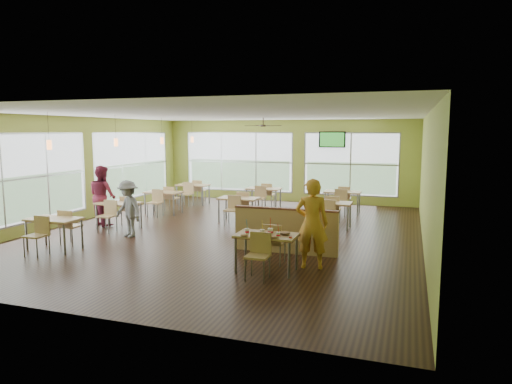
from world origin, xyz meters
TOP-DOWN VIEW (x-y plane):
  - room at (0.00, 0.00)m, footprint 12.00×12.04m
  - window_bays at (-2.65, 3.08)m, footprint 9.24×10.24m
  - main_table at (2.00, -3.00)m, footprint 1.22×1.52m
  - half_wall_divider at (2.00, -1.55)m, footprint 2.40×0.14m
  - dining_tables at (-1.05, 1.71)m, footprint 6.92×8.72m
  - pendant_lights at (-3.20, 0.68)m, footprint 0.11×7.31m
  - ceiling_fan at (-0.00, 3.00)m, footprint 1.25×1.25m
  - tv_backwall at (1.80, 5.90)m, footprint 1.00×0.07m
  - man_plaid at (2.80, -2.49)m, footprint 0.74×0.55m
  - patron_maroon at (-3.91, -0.26)m, footprint 1.06×0.97m
  - patron_grey at (-2.32, -1.31)m, footprint 1.11×0.89m
  - cup_blue at (1.65, -3.17)m, footprint 0.09×0.09m
  - cup_yellow at (1.96, -3.15)m, footprint 0.09×0.09m
  - cup_red_near at (2.10, -3.08)m, footprint 0.11×0.11m
  - cup_red_far at (2.31, -3.23)m, footprint 0.08×0.08m
  - food_basket at (2.35, -2.93)m, footprint 0.22×0.22m
  - ketchup_cup at (2.53, -3.17)m, footprint 0.07×0.07m
  - wrapper_left at (1.64, -3.30)m, footprint 0.19×0.18m
  - wrapper_mid at (2.02, -2.90)m, footprint 0.23×0.22m
  - wrapper_right at (2.23, -3.26)m, footprint 0.16×0.14m

SIDE VIEW (x-z plane):
  - half_wall_divider at x=2.00m, z-range 0.00..1.04m
  - dining_tables at x=-1.05m, z-range 0.20..1.07m
  - main_table at x=2.00m, z-range 0.20..1.07m
  - patron_grey at x=-2.32m, z-range 0.00..1.50m
  - ketchup_cup at x=2.53m, z-range 0.75..0.78m
  - wrapper_left at x=1.64m, z-range 0.75..0.79m
  - wrapper_right at x=2.23m, z-range 0.75..0.79m
  - wrapper_mid at x=2.02m, z-range 0.75..0.80m
  - food_basket at x=2.35m, z-range 0.75..0.80m
  - cup_red_far at x=2.31m, z-range 0.66..0.96m
  - cup_yellow at x=1.96m, z-range 0.65..0.98m
  - cup_blue at x=1.65m, z-range 0.65..0.98m
  - cup_red_near at x=2.10m, z-range 0.64..1.02m
  - patron_maroon at x=-3.91m, z-range 0.00..1.77m
  - man_plaid at x=2.80m, z-range 0.00..1.83m
  - window_bays at x=-2.65m, z-range 0.29..2.66m
  - room at x=0.00m, z-range 0.00..3.20m
  - tv_backwall at x=1.80m, z-range 2.15..2.75m
  - pendant_lights at x=-3.20m, z-range 2.02..2.88m
  - ceiling_fan at x=0.00m, z-range 2.80..3.09m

